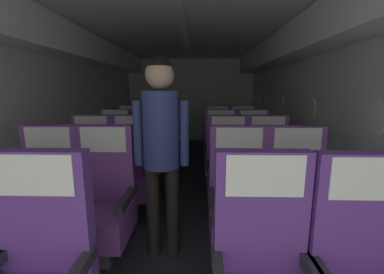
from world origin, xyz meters
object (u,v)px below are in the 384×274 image
object	(u,v)px
seat_d_left_window	(115,153)
seat_e_left_aisle	(156,142)
seat_c_left_window	(91,172)
seat_d_left_aisle	(147,153)
seat_d_right_window	(221,154)
seat_e_right_window	(217,142)
seat_d_right_aisle	(253,154)
seat_c_left_aisle	(131,172)
seat_b_right_aisle	(297,208)
seat_b_left_aisle	(103,205)
seat_e_right_aisle	(243,142)
seat_b_right_window	(239,207)
flight_attendant	(161,138)
seat_b_left_window	(47,205)
seat_c_right_window	(228,173)
seat_e_left_window	(130,141)
seat_c_right_aisle	(268,173)

from	to	relation	value
seat_d_left_window	seat_e_left_aisle	bearing A→B (deg)	61.05
seat_d_left_window	seat_e_left_aisle	distance (m)	0.92
seat_c_left_window	seat_d_left_aisle	size ratio (longest dim) A/B	1.00
seat_d_right_window	seat_e_left_aisle	world-z (taller)	same
seat_d_left_aisle	seat_e_right_window	bearing A→B (deg)	37.71
seat_d_right_aisle	seat_d_right_window	xyz separation A→B (m)	(-0.46, -0.00, 0.00)
seat_c_left_aisle	seat_b_right_aisle	bearing A→B (deg)	-28.05
seat_b_left_aisle	seat_b_right_aisle	bearing A→B (deg)	-0.09
seat_e_left_aisle	seat_e_right_aisle	xyz separation A→B (m)	(1.52, 0.01, 0.00)
seat_b_left_aisle	seat_e_right_aisle	size ratio (longest dim) A/B	1.00
seat_b_right_aisle	seat_d_right_window	xyz separation A→B (m)	(-0.45, 1.63, 0.00)
seat_b_right_window	flight_attendant	distance (m)	0.81
seat_e_right_window	flight_attendant	xyz separation A→B (m)	(-0.62, -2.38, 0.53)
seat_b_left_aisle	seat_b_left_window	bearing A→B (deg)	-178.70
seat_c_right_window	seat_e_right_aisle	world-z (taller)	same
seat_c_left_aisle	seat_b_right_window	bearing A→B (deg)	-37.14
seat_d_right_aisle	seat_e_right_window	xyz separation A→B (m)	(-0.44, 0.82, 0.00)
seat_c_left_window	seat_e_left_aisle	bearing A→B (deg)	74.87
seat_c_left_aisle	seat_d_left_window	distance (m)	0.95
seat_d_right_window	seat_e_left_window	bearing A→B (deg)	151.57
seat_d_left_aisle	seat_d_right_window	bearing A→B (deg)	-0.06
seat_c_right_aisle	seat_e_right_window	distance (m)	1.69
seat_d_right_aisle	seat_e_left_window	world-z (taller)	same
seat_b_right_window	seat_c_left_window	distance (m)	1.71
seat_b_right_aisle	seat_c_left_aisle	size ratio (longest dim) A/B	1.00
seat_e_left_window	flight_attendant	bearing A→B (deg)	-69.12
seat_c_left_aisle	seat_e_left_aisle	bearing A→B (deg)	90.41
seat_c_right_aisle	seat_d_left_window	xyz separation A→B (m)	(-1.96, 0.82, 0.00)
seat_b_right_window	seat_d_right_window	distance (m)	1.63
flight_attendant	seat_b_right_window	bearing A→B (deg)	166.40
seat_c_right_aisle	seat_b_left_window	bearing A→B (deg)	-157.00
seat_b_left_aisle	seat_d_left_aisle	bearing A→B (deg)	89.49
seat_b_right_aisle	seat_b_left_window	bearing A→B (deg)	-179.78
seat_e_left_window	seat_e_left_aisle	distance (m)	0.44
seat_e_left_aisle	flight_attendant	bearing A→B (deg)	-78.91
seat_c_left_aisle	seat_d_right_window	bearing A→B (deg)	37.98
seat_c_right_window	seat_b_left_aisle	bearing A→B (deg)	-143.09
seat_e_right_aisle	seat_e_right_window	xyz separation A→B (m)	(-0.44, 0.00, 0.00)
seat_d_right_window	seat_b_right_aisle	bearing A→B (deg)	-74.46
seat_b_right_aisle	seat_d_left_window	world-z (taller)	same
seat_d_left_aisle	seat_d_right_aisle	world-z (taller)	same
seat_c_left_window	seat_e_right_window	bearing A→B (deg)	47.28
seat_e_left_window	seat_d_right_window	bearing A→B (deg)	-28.43
seat_e_right_aisle	seat_e_left_aisle	bearing A→B (deg)	-179.60
seat_c_right_aisle	seat_d_right_window	xyz separation A→B (m)	(-0.45, 0.81, 0.00)
seat_d_left_aisle	seat_d_left_window	bearing A→B (deg)	179.15
seat_c_right_aisle	seat_d_left_aisle	xyz separation A→B (m)	(-1.50, 0.81, 0.00)
seat_d_left_aisle	seat_e_right_window	size ratio (longest dim) A/B	1.00
seat_b_left_aisle	seat_b_right_aisle	world-z (taller)	same
seat_e_right_window	seat_e_left_window	bearing A→B (deg)	-179.69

